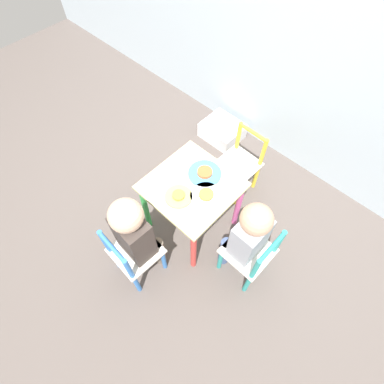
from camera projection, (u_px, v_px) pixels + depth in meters
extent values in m
plane|color=#5B514C|center=(192.00, 223.00, 2.13)|extent=(6.00, 6.00, 0.00)
cube|color=beige|center=(192.00, 186.00, 1.73)|extent=(0.49, 0.49, 0.02)
cylinder|color=green|center=(146.00, 208.00, 1.93)|extent=(0.04, 0.04, 0.47)
cylinder|color=#DB3D38|center=(194.00, 251.00, 1.78)|extent=(0.04, 0.04, 0.47)
cylinder|color=orange|center=(191.00, 170.00, 2.10)|extent=(0.04, 0.04, 0.47)
cylinder|color=#E5599E|center=(238.00, 206.00, 1.94)|extent=(0.04, 0.04, 0.47)
cube|color=silver|center=(248.00, 251.00, 1.74)|extent=(0.26, 0.26, 0.02)
cylinder|color=teal|center=(242.00, 237.00, 1.93)|extent=(0.03, 0.03, 0.26)
cylinder|color=teal|center=(220.00, 259.00, 1.85)|extent=(0.03, 0.03, 0.26)
cylinder|color=teal|center=(269.00, 259.00, 1.86)|extent=(0.03, 0.03, 0.26)
cylinder|color=teal|center=(247.00, 283.00, 1.77)|extent=(0.03, 0.03, 0.26)
cylinder|color=teal|center=(279.00, 242.00, 1.64)|extent=(0.03, 0.03, 0.26)
cylinder|color=teal|center=(255.00, 269.00, 1.56)|extent=(0.03, 0.03, 0.26)
cylinder|color=teal|center=(272.00, 247.00, 1.50)|extent=(0.03, 0.21, 0.02)
cube|color=silver|center=(136.00, 251.00, 1.74)|extent=(0.27, 0.27, 0.02)
cylinder|color=#387AD1|center=(164.00, 259.00, 1.85)|extent=(0.03, 0.03, 0.26)
cylinder|color=#387AD1|center=(142.00, 237.00, 1.93)|extent=(0.03, 0.03, 0.26)
cylinder|color=#387AD1|center=(137.00, 283.00, 1.77)|extent=(0.03, 0.03, 0.26)
cylinder|color=#387AD1|center=(115.00, 259.00, 1.86)|extent=(0.03, 0.03, 0.26)
cylinder|color=#387AD1|center=(129.00, 269.00, 1.56)|extent=(0.03, 0.03, 0.26)
cylinder|color=#387AD1|center=(105.00, 242.00, 1.64)|extent=(0.03, 0.03, 0.26)
cylinder|color=#387AD1|center=(112.00, 247.00, 1.50)|extent=(0.21, 0.03, 0.02)
cube|color=silver|center=(238.00, 164.00, 2.08)|extent=(0.27, 0.27, 0.02)
cylinder|color=yellow|center=(215.00, 176.00, 2.20)|extent=(0.03, 0.03, 0.26)
cylinder|color=yellow|center=(237.00, 193.00, 2.11)|extent=(0.03, 0.03, 0.26)
cylinder|color=yellow|center=(234.00, 160.00, 2.28)|extent=(0.03, 0.03, 0.26)
cylinder|color=yellow|center=(256.00, 176.00, 2.20)|extent=(0.03, 0.03, 0.26)
cylinder|color=yellow|center=(239.00, 136.00, 2.06)|extent=(0.03, 0.03, 0.26)
cylinder|color=yellow|center=(263.00, 153.00, 1.98)|extent=(0.03, 0.03, 0.26)
cylinder|color=yellow|center=(253.00, 133.00, 1.92)|extent=(0.21, 0.03, 0.02)
cylinder|color=#4C608E|center=(235.00, 241.00, 1.91)|extent=(0.07, 0.07, 0.28)
cylinder|color=#4C608E|center=(225.00, 251.00, 1.87)|extent=(0.07, 0.07, 0.28)
cube|color=#999EA8|center=(250.00, 238.00, 1.62)|extent=(0.14, 0.20, 0.29)
sphere|color=tan|center=(257.00, 219.00, 1.44)|extent=(0.17, 0.17, 0.17)
cylinder|color=#7A6B5B|center=(159.00, 251.00, 1.87)|extent=(0.07, 0.07, 0.28)
cylinder|color=#7A6B5B|center=(149.00, 241.00, 1.91)|extent=(0.07, 0.07, 0.28)
cube|color=#423833|center=(134.00, 236.00, 1.60)|extent=(0.21, 0.15, 0.33)
sphere|color=#DBB293|center=(126.00, 216.00, 1.40)|extent=(0.17, 0.17, 0.17)
cylinder|color=white|center=(206.00, 196.00, 1.68)|extent=(0.18, 0.18, 0.01)
cylinder|color=#D6843D|center=(206.00, 194.00, 1.67)|extent=(0.08, 0.08, 0.02)
cylinder|color=#EADB66|center=(179.00, 196.00, 1.68)|extent=(0.16, 0.16, 0.01)
cylinder|color=#D6843D|center=(179.00, 195.00, 1.67)|extent=(0.07, 0.07, 0.02)
cylinder|color=#4C9EE0|center=(205.00, 174.00, 1.76)|extent=(0.20, 0.20, 0.01)
cylinder|color=#CC6633|center=(205.00, 172.00, 1.75)|extent=(0.09, 0.09, 0.02)
cube|color=silver|center=(222.00, 131.00, 2.53)|extent=(0.32, 0.28, 0.14)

